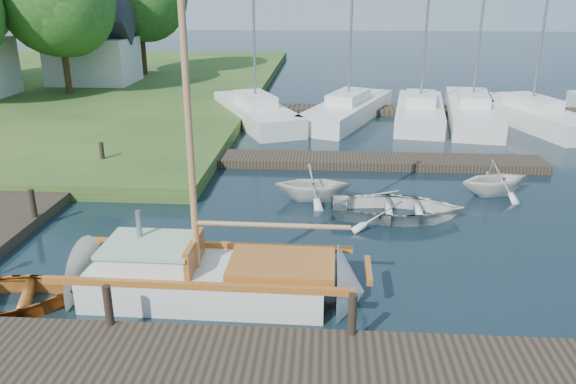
# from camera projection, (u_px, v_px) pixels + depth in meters

# --- Properties ---
(ground) EXTENTS (160.00, 160.00, 0.00)m
(ground) POSITION_uv_depth(u_px,v_px,m) (288.00, 234.00, 15.12)
(ground) COLOR black
(ground) RESTS_ON ground
(near_dock) EXTENTS (18.00, 2.20, 0.30)m
(near_dock) POSITION_uv_depth(u_px,v_px,m) (264.00, 371.00, 9.44)
(near_dock) COLOR black
(near_dock) RESTS_ON ground
(left_dock) EXTENTS (2.20, 18.00, 0.30)m
(left_dock) POSITION_uv_depth(u_px,v_px,m) (36.00, 196.00, 17.45)
(left_dock) COLOR black
(left_dock) RESTS_ON ground
(far_dock) EXTENTS (14.00, 1.60, 0.30)m
(far_dock) POSITION_uv_depth(u_px,v_px,m) (353.00, 161.00, 21.04)
(far_dock) COLOR black
(far_dock) RESTS_ON ground
(pontoon) EXTENTS (30.00, 1.60, 0.30)m
(pontoon) POSITION_uv_depth(u_px,v_px,m) (498.00, 112.00, 29.44)
(pontoon) COLOR black
(pontoon) RESTS_ON ground
(mooring_post_1) EXTENTS (0.16, 0.16, 0.80)m
(mooring_post_1) POSITION_uv_depth(u_px,v_px,m) (108.00, 305.00, 10.38)
(mooring_post_1) COLOR black
(mooring_post_1) RESTS_ON near_dock
(mooring_post_2) EXTENTS (0.16, 0.16, 0.80)m
(mooring_post_2) POSITION_uv_depth(u_px,v_px,m) (352.00, 314.00, 10.09)
(mooring_post_2) COLOR black
(mooring_post_2) RESTS_ON near_dock
(mooring_post_4) EXTENTS (0.16, 0.16, 0.80)m
(mooring_post_4) POSITION_uv_depth(u_px,v_px,m) (33.00, 203.00, 15.32)
(mooring_post_4) COLOR black
(mooring_post_4) RESTS_ON left_dock
(mooring_post_5) EXTENTS (0.16, 0.16, 0.80)m
(mooring_post_5) POSITION_uv_depth(u_px,v_px,m) (102.00, 153.00, 20.01)
(mooring_post_5) COLOR black
(mooring_post_5) RESTS_ON left_dock
(sailboat) EXTENTS (7.18, 2.09, 9.83)m
(sailboat) POSITION_uv_depth(u_px,v_px,m) (215.00, 281.00, 11.98)
(sailboat) COLOR silver
(sailboat) RESTS_ON ground
(tender_b) EXTENTS (2.49, 2.19, 1.25)m
(tender_b) POSITION_uv_depth(u_px,v_px,m) (313.00, 181.00, 17.37)
(tender_b) COLOR silver
(tender_b) RESTS_ON ground
(tender_c) EXTENTS (3.87, 2.84, 0.78)m
(tender_c) POSITION_uv_depth(u_px,v_px,m) (397.00, 205.00, 16.08)
(tender_c) COLOR silver
(tender_c) RESTS_ON ground
(tender_d) EXTENTS (2.91, 2.71, 1.24)m
(tender_d) POSITION_uv_depth(u_px,v_px,m) (496.00, 176.00, 17.83)
(tender_d) COLOR silver
(tender_d) RESTS_ON ground
(marina_boat_0) EXTENTS (5.44, 8.46, 10.68)m
(marina_boat_0) POSITION_uv_depth(u_px,v_px,m) (256.00, 111.00, 27.73)
(marina_boat_0) COLOR silver
(marina_boat_0) RESTS_ON ground
(marina_boat_1) EXTENTS (5.13, 8.85, 11.48)m
(marina_boat_1) POSITION_uv_depth(u_px,v_px,m) (348.00, 108.00, 28.23)
(marina_boat_1) COLOR silver
(marina_boat_1) RESTS_ON ground
(marina_boat_2) EXTENTS (3.32, 7.94, 11.52)m
(marina_boat_2) POSITION_uv_depth(u_px,v_px,m) (420.00, 110.00, 27.81)
(marina_boat_2) COLOR silver
(marina_boat_2) RESTS_ON ground
(marina_boat_3) EXTENTS (3.69, 9.76, 11.11)m
(marina_boat_3) POSITION_uv_depth(u_px,v_px,m) (472.00, 109.00, 28.03)
(marina_boat_3) COLOR silver
(marina_boat_3) RESTS_ON ground
(marina_boat_4) EXTENTS (4.48, 8.44, 11.09)m
(marina_boat_4) POSITION_uv_depth(u_px,v_px,m) (531.00, 114.00, 27.04)
(marina_boat_4) COLOR silver
(marina_boat_4) RESTS_ON ground
(house_c) EXTENTS (5.25, 4.00, 5.28)m
(house_c) POSITION_uv_depth(u_px,v_px,m) (93.00, 50.00, 35.77)
(house_c) COLOR silver
(house_c) RESTS_ON shore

